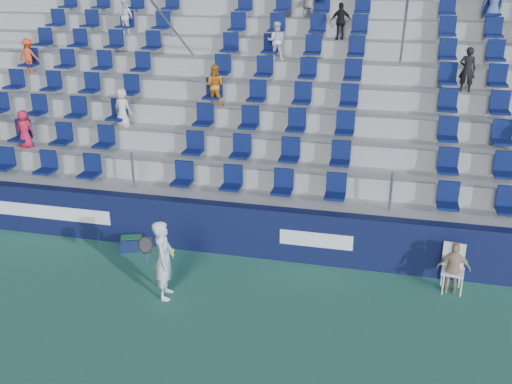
{
  "coord_description": "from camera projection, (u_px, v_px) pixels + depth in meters",
  "views": [
    {
      "loc": [
        2.79,
        -8.16,
        6.18
      ],
      "look_at": [
        0.2,
        2.8,
        1.7
      ],
      "focal_mm": 40.0,
      "sensor_mm": 36.0,
      "label": 1
    }
  ],
  "objects": [
    {
      "name": "grandstand",
      "position": [
        291.0,
        112.0,
        16.92
      ],
      "size": [
        24.0,
        8.17,
        6.63
      ],
      "color": "#9E9E99",
      "rests_on": "ground"
    },
    {
      "name": "line_judge_chair",
      "position": [
        453.0,
        264.0,
        11.52
      ],
      "size": [
        0.49,
        0.5,
        0.99
      ],
      "color": "white",
      "rests_on": "ground"
    },
    {
      "name": "tennis_player",
      "position": [
        164.0,
        260.0,
        11.16
      ],
      "size": [
        0.69,
        0.67,
        1.64
      ],
      "color": "silver",
      "rests_on": "ground"
    },
    {
      "name": "ground",
      "position": [
        210.0,
        335.0,
        10.26
      ],
      "size": [
        70.0,
        70.0,
        0.0
      ],
      "primitive_type": "plane",
      "color": "#2F6E55",
      "rests_on": "ground"
    },
    {
      "name": "ball_bin",
      "position": [
        132.0,
        243.0,
        13.27
      ],
      "size": [
        0.68,
        0.56,
        0.33
      ],
      "color": "#0F1938",
      "rests_on": "ground"
    },
    {
      "name": "line_judge",
      "position": [
        454.0,
        268.0,
        11.39
      ],
      "size": [
        0.65,
        0.28,
        1.1
      ],
      "primitive_type": "imported",
      "rotation": [
        0.0,
        0.0,
        3.12
      ],
      "color": "tan",
      "rests_on": "ground"
    },
    {
      "name": "sponsor_wall",
      "position": [
        251.0,
        231.0,
        12.88
      ],
      "size": [
        24.0,
        0.32,
        1.2
      ],
      "color": "#0F1438",
      "rests_on": "ground"
    }
  ]
}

